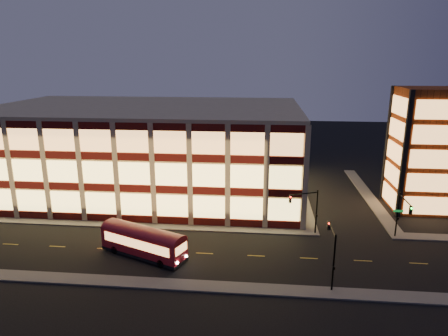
# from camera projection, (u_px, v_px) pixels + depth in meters

# --- Properties ---
(ground) EXTENTS (200.00, 200.00, 0.00)m
(ground) POSITION_uv_depth(u_px,v_px,m) (137.00, 229.00, 53.23)
(ground) COLOR black
(ground) RESTS_ON ground
(sidewalk_office_south) EXTENTS (54.00, 2.00, 0.15)m
(sidewalk_office_south) POSITION_uv_depth(u_px,v_px,m) (118.00, 224.00, 54.46)
(sidewalk_office_south) COLOR #514F4C
(sidewalk_office_south) RESTS_ON ground
(sidewalk_office_east) EXTENTS (2.00, 30.00, 0.15)m
(sidewalk_office_east) POSITION_uv_depth(u_px,v_px,m) (300.00, 193.00, 67.34)
(sidewalk_office_east) COLOR #514F4C
(sidewalk_office_east) RESTS_ON ground
(sidewalk_tower_south) EXTENTS (14.00, 2.00, 0.15)m
(sidewalk_tower_south) POSITION_uv_depth(u_px,v_px,m) (448.00, 238.00, 50.37)
(sidewalk_tower_south) COLOR #514F4C
(sidewalk_tower_south) RESTS_ON ground
(sidewalk_tower_west) EXTENTS (2.00, 30.00, 0.15)m
(sidewalk_tower_west) POSITION_uv_depth(u_px,v_px,m) (367.00, 195.00, 66.29)
(sidewalk_tower_west) COLOR #514F4C
(sidewalk_tower_west) RESTS_ON ground
(sidewalk_near) EXTENTS (100.00, 2.00, 0.15)m
(sidewalk_near) POSITION_uv_depth(u_px,v_px,m) (98.00, 280.00, 40.73)
(sidewalk_near) COLOR #514F4C
(sidewalk_near) RESTS_ON ground
(office_building) EXTENTS (50.45, 30.45, 14.50)m
(office_building) POSITION_uv_depth(u_px,v_px,m) (148.00, 148.00, 67.82)
(office_building) COLOR tan
(office_building) RESTS_ON ground
(stair_tower) EXTENTS (8.60, 8.60, 18.00)m
(stair_tower) POSITION_uv_depth(u_px,v_px,m) (423.00, 150.00, 58.53)
(stair_tower) COLOR #8C3814
(stair_tower) RESTS_ON ground
(traffic_signal_far) EXTENTS (3.79, 1.87, 6.00)m
(traffic_signal_far) POSITION_uv_depth(u_px,v_px,m) (307.00, 205.00, 50.26)
(traffic_signal_far) COLOR black
(traffic_signal_far) RESTS_ON ground
(traffic_signal_right) EXTENTS (1.20, 4.37, 6.00)m
(traffic_signal_right) POSITION_uv_depth(u_px,v_px,m) (402.00, 211.00, 48.36)
(traffic_signal_right) COLOR black
(traffic_signal_right) RESTS_ON ground
(traffic_signal_near) EXTENTS (0.32, 4.45, 6.00)m
(traffic_signal_near) POSITION_uv_depth(u_px,v_px,m) (332.00, 246.00, 39.32)
(traffic_signal_near) COLOR black
(traffic_signal_near) RESTS_ON ground
(trolley_bus) EXTENTS (10.65, 6.56, 3.55)m
(trolley_bus) POSITION_uv_depth(u_px,v_px,m) (143.00, 240.00, 45.40)
(trolley_bus) COLOR maroon
(trolley_bus) RESTS_ON ground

